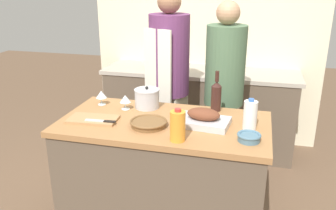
{
  "coord_description": "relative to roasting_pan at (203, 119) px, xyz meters",
  "views": [
    {
      "loc": [
        0.6,
        -2.21,
        1.84
      ],
      "look_at": [
        0.0,
        0.11,
        0.99
      ],
      "focal_mm": 38.0,
      "sensor_mm": 36.0,
      "label": 1
    }
  ],
  "objects": [
    {
      "name": "kitchen_island",
      "position": [
        -0.28,
        -0.0,
        -0.5
      ],
      "size": [
        1.45,
        0.76,
        0.91
      ],
      "color": "brown",
      "rests_on": "ground_plane"
    },
    {
      "name": "condiment_bottle_extra",
      "position": [
        -0.83,
        1.52,
        0.05
      ],
      "size": [
        0.06,
        0.06,
        0.22
      ],
      "color": "maroon",
      "rests_on": "back_counter"
    },
    {
      "name": "cutting_board",
      "position": [
        -0.76,
        -0.11,
        -0.04
      ],
      "size": [
        0.35,
        0.21,
        0.02
      ],
      "color": "#AD7F51",
      "rests_on": "kitchen_island"
    },
    {
      "name": "wine_glass_right",
      "position": [
        -0.84,
        0.21,
        0.04
      ],
      "size": [
        0.08,
        0.08,
        0.11
      ],
      "color": "silver",
      "rests_on": "kitchen_island"
    },
    {
      "name": "roasting_pan",
      "position": [
        0.0,
        0.0,
        0.0
      ],
      "size": [
        0.37,
        0.27,
        0.12
      ],
      "color": "#BCBCC1",
      "rests_on": "kitchen_island"
    },
    {
      "name": "wine_glass_left",
      "position": [
        -0.62,
        0.16,
        0.03
      ],
      "size": [
        0.08,
        0.08,
        0.11
      ],
      "color": "silver",
      "rests_on": "kitchen_island"
    },
    {
      "name": "mixing_bowl",
      "position": [
        0.31,
        -0.18,
        -0.02
      ],
      "size": [
        0.15,
        0.15,
        0.05
      ],
      "color": "slate",
      "rests_on": "kitchen_island"
    },
    {
      "name": "condiment_bottle_short",
      "position": [
        -0.14,
        1.67,
        0.04
      ],
      "size": [
        0.05,
        0.05,
        0.2
      ],
      "color": "maroon",
      "rests_on": "back_counter"
    },
    {
      "name": "condiment_bottle_tall",
      "position": [
        -0.84,
        1.58,
        0.05
      ],
      "size": [
        0.05,
        0.05,
        0.21
      ],
      "color": "#234C28",
      "rests_on": "back_counter"
    },
    {
      "name": "wicker_basket",
      "position": [
        -0.35,
        -0.12,
        -0.02
      ],
      "size": [
        0.25,
        0.25,
        0.04
      ],
      "color": "brown",
      "rests_on": "kitchen_island"
    },
    {
      "name": "back_wall",
      "position": [
        -0.28,
        1.86,
        0.32
      ],
      "size": [
        2.61,
        0.1,
        2.55
      ],
      "color": "beige",
      "rests_on": "ground_plane"
    },
    {
      "name": "stand_mixer",
      "position": [
        -0.05,
        1.49,
        0.09
      ],
      "size": [
        0.18,
        0.14,
        0.33
      ],
      "color": "#333842",
      "rests_on": "back_counter"
    },
    {
      "name": "stock_pot",
      "position": [
        -0.47,
        0.24,
        0.03
      ],
      "size": [
        0.19,
        0.19,
        0.17
      ],
      "color": "#B7B7BC",
      "rests_on": "kitchen_island"
    },
    {
      "name": "milk_jug",
      "position": [
        0.3,
        0.01,
        0.05
      ],
      "size": [
        0.09,
        0.09,
        0.21
      ],
      "color": "white",
      "rests_on": "kitchen_island"
    },
    {
      "name": "person_cook_guest",
      "position": [
        0.06,
        0.77,
        -0.02
      ],
      "size": [
        0.34,
        0.34,
        1.68
      ],
      "rotation": [
        0.0,
        0.0,
        -0.04
      ],
      "color": "beige",
      "rests_on": "ground_plane"
    },
    {
      "name": "wine_bottle_green",
      "position": [
        0.04,
        0.3,
        0.07
      ],
      "size": [
        0.08,
        0.08,
        0.3
      ],
      "color": "#381E19",
      "rests_on": "kitchen_island"
    },
    {
      "name": "knife_chef",
      "position": [
        -0.68,
        -0.16,
        -0.02
      ],
      "size": [
        0.22,
        0.04,
        0.01
      ],
      "color": "#B7B7BC",
      "rests_on": "cutting_board"
    },
    {
      "name": "juice_jug",
      "position": [
        -0.11,
        -0.28,
        0.05
      ],
      "size": [
        0.09,
        0.09,
        0.21
      ],
      "color": "orange",
      "rests_on": "kitchen_island"
    },
    {
      "name": "back_counter",
      "position": [
        -0.28,
        1.51,
        -0.5
      ],
      "size": [
        2.11,
        0.6,
        0.91
      ],
      "color": "brown",
      "rests_on": "ground_plane"
    },
    {
      "name": "person_cook_aproned",
      "position": [
        -0.44,
        0.8,
        0.02
      ],
      "size": [
        0.37,
        0.4,
        1.76
      ],
      "rotation": [
        0.0,
        0.0,
        -0.37
      ],
      "color": "beige",
      "rests_on": "ground_plane"
    }
  ]
}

